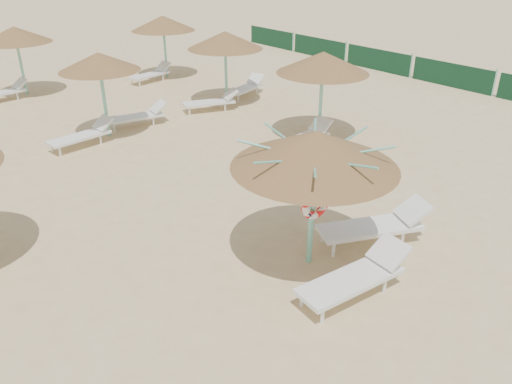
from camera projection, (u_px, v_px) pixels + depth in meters
ground at (322, 267)px, 9.67m from camera, size 120.00×120.00×0.00m
main_palapa at (315, 150)px, 8.78m from camera, size 3.03×3.03×2.72m
lounger_main_a at (357, 276)px, 8.77m from camera, size 2.25×0.84×0.80m
lounger_main_b at (377, 225)px, 10.31m from camera, size 2.40×1.56×0.84m
palapa_field at (85, 57)px, 16.00m from camera, size 14.95×14.55×2.72m
windbreak_fence at (379, 60)px, 24.22m from camera, size 0.08×19.84×1.10m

